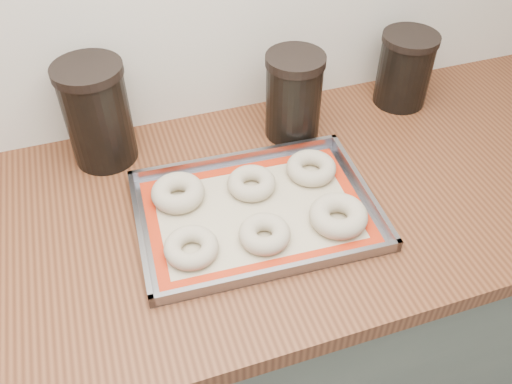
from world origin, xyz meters
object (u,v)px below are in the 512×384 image
object	(u,v)px
bagel_back_mid	(252,183)
canister_right	(405,69)
bagel_back_left	(178,193)
canister_mid	(294,96)
bagel_front_right	(338,216)
canister_left	(97,114)
baking_tray	(256,212)
bagel_front_left	(191,248)
bagel_front_mid	(265,234)
bagel_back_right	(311,168)

from	to	relation	value
bagel_back_mid	canister_right	size ratio (longest dim) A/B	0.55
bagel_back_left	canister_mid	xyz separation A→B (m)	(0.30, 0.14, 0.08)
bagel_back_mid	canister_mid	distance (m)	0.23
bagel_back_left	canister_mid	world-z (taller)	canister_mid
bagel_front_right	canister_left	distance (m)	0.53
baking_tray	bagel_front_right	size ratio (longest dim) A/B	4.25
canister_mid	bagel_front_right	bearing A→B (deg)	-94.24
bagel_front_left	bagel_back_left	distance (m)	0.15
bagel_front_mid	canister_mid	bearing A→B (deg)	60.27
bagel_front_left	bagel_back_mid	xyz separation A→B (m)	(0.16, 0.13, 0.00)
bagel_back_mid	bagel_back_right	distance (m)	0.13
baking_tray	bagel_back_left	world-z (taller)	bagel_back_left
bagel_front_right	bagel_back_left	world-z (taller)	same
bagel_front_right	canister_right	size ratio (longest dim) A/B	0.63
baking_tray	canister_mid	size ratio (longest dim) A/B	2.41
bagel_front_right	canister_left	size ratio (longest dim) A/B	0.50
canister_left	bagel_front_left	bearing A→B (deg)	-71.72
bagel_back_mid	baking_tray	bearing A→B (deg)	-100.83
bagel_back_right	canister_right	distance (m)	0.37
bagel_front_left	bagel_back_right	size ratio (longest dim) A/B	0.96
bagel_front_left	canister_right	distance (m)	0.69
bagel_front_mid	canister_mid	distance (m)	0.35
baking_tray	canister_left	distance (m)	0.39
bagel_front_left	bagel_back_left	xyz separation A→B (m)	(0.01, 0.15, 0.00)
bagel_back_left	bagel_back_mid	distance (m)	0.15
bagel_back_mid	bagel_front_mid	bearing A→B (deg)	-98.36
bagel_front_left	bagel_back_right	world-z (taller)	bagel_back_right
bagel_front_left	canister_left	bearing A→B (deg)	108.28
canister_right	bagel_back_right	bearing A→B (deg)	-148.92
bagel_front_right	canister_mid	xyz separation A→B (m)	(0.02, 0.30, 0.08)
baking_tray	bagel_front_left	distance (m)	0.16
baking_tray	bagel_front_left	world-z (taller)	bagel_front_left
bagel_front_mid	canister_left	distance (m)	0.43
bagel_front_left	bagel_front_right	xyz separation A→B (m)	(0.28, -0.01, 0.00)
canister_mid	canister_right	world-z (taller)	canister_mid
canister_left	canister_right	world-z (taller)	canister_left
bagel_front_left	canister_left	world-z (taller)	canister_left
bagel_front_left	bagel_front_right	distance (m)	0.28
baking_tray	bagel_back_right	xyz separation A→B (m)	(0.15, 0.07, 0.01)
bagel_front_left	baking_tray	bearing A→B (deg)	23.20
canister_right	baking_tray	bearing A→B (deg)	-150.49
baking_tray	canister_right	xyz separation A→B (m)	(0.46, 0.26, 0.08)
bagel_front_mid	bagel_back_mid	distance (m)	0.14
canister_left	canister_mid	world-z (taller)	canister_left
bagel_back_left	bagel_back_right	size ratio (longest dim) A/B	1.02
bagel_back_left	canister_mid	size ratio (longest dim) A/B	0.54
bagel_front_mid	bagel_back_mid	world-z (taller)	bagel_front_mid
canister_mid	canister_right	xyz separation A→B (m)	(0.30, 0.04, -0.01)
bagel_front_left	canister_right	world-z (taller)	canister_right
canister_right	bagel_back_left	bearing A→B (deg)	-163.45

